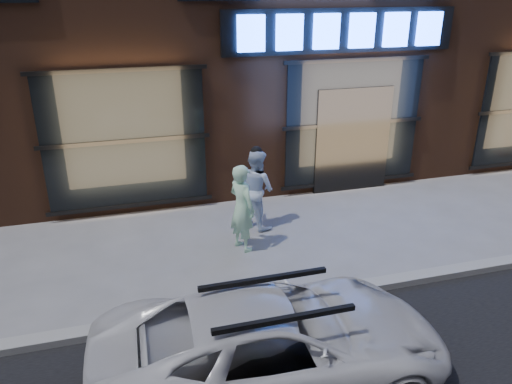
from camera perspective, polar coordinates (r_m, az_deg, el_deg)
ground at (r=9.07m, az=21.38°, el=-8.82°), size 90.00×90.00×0.00m
curb at (r=9.04m, az=21.44°, el=-8.49°), size 60.00×0.25×0.12m
man_bowtie at (r=8.90m, az=-1.61°, el=-1.82°), size 0.60×0.70×1.63m
man_cap at (r=9.76m, az=0.03°, el=0.40°), size 0.90×0.97×1.60m
white_suv at (r=6.16m, az=1.96°, el=-16.88°), size 4.28×2.06×1.18m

